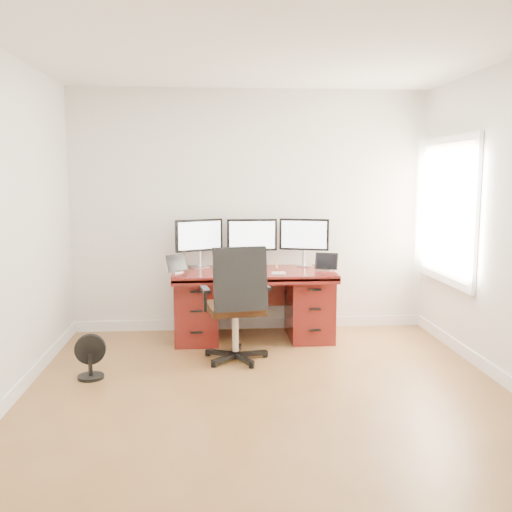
{
  "coord_description": "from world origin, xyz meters",
  "views": [
    {
      "loc": [
        -0.44,
        -4.15,
        1.75
      ],
      "look_at": [
        0.0,
        1.5,
        0.95
      ],
      "focal_mm": 40.0,
      "sensor_mm": 36.0,
      "label": 1
    }
  ],
  "objects": [
    {
      "name": "figurine_pink",
      "position": [
        0.1,
        1.95,
        0.79
      ],
      "size": [
        0.03,
        0.03,
        0.07
      ],
      "color": "pink",
      "rests_on": "desk"
    },
    {
      "name": "figurine_blue",
      "position": [
        -0.26,
        1.95,
        0.79
      ],
      "size": [
        0.03,
        0.03,
        0.07
      ],
      "color": "#52B1F1",
      "rests_on": "desk"
    },
    {
      "name": "monitor_center",
      "position": [
        0.0,
        2.07,
        1.09
      ],
      "size": [
        0.55,
        0.14,
        0.53
      ],
      "rotation": [
        0.0,
        0.0,
        0.02
      ],
      "color": "silver",
      "rests_on": "desk"
    },
    {
      "name": "figurine_yellow",
      "position": [
        0.26,
        1.95,
        0.79
      ],
      "size": [
        0.03,
        0.03,
        0.07
      ],
      "color": "#D6BE63",
      "rests_on": "desk"
    },
    {
      "name": "phone",
      "position": [
        0.01,
        1.79,
        0.76
      ],
      "size": [
        0.16,
        0.11,
        0.01
      ],
      "primitive_type": "cube",
      "rotation": [
        0.0,
        0.0,
        -0.32
      ],
      "color": "black",
      "rests_on": "desk"
    },
    {
      "name": "trackpad",
      "position": [
        0.24,
        1.61,
        0.76
      ],
      "size": [
        0.14,
        0.14,
        0.01
      ],
      "primitive_type": "cube",
      "rotation": [
        0.0,
        0.0,
        -0.01
      ],
      "color": "#B9BBC0",
      "rests_on": "desk"
    },
    {
      "name": "keyboard",
      "position": [
        -0.04,
        1.63,
        0.76
      ],
      "size": [
        0.27,
        0.12,
        0.01
      ],
      "primitive_type": "cube",
      "rotation": [
        0.0,
        0.0,
        -0.02
      ],
      "color": "white",
      "rests_on": "desk"
    },
    {
      "name": "tablet_right",
      "position": [
        0.77,
        1.75,
        0.84
      ],
      "size": [
        0.25,
        0.15,
        0.19
      ],
      "rotation": [
        0.0,
        0.0,
        -0.36
      ],
      "color": "silver",
      "rests_on": "desk"
    },
    {
      "name": "back_wall",
      "position": [
        0.0,
        2.25,
        1.35
      ],
      "size": [
        4.0,
        0.1,
        2.7
      ],
      "primitive_type": "cube",
      "color": "silver",
      "rests_on": "ground"
    },
    {
      "name": "figurine_brown",
      "position": [
        -0.35,
        1.95,
        0.79
      ],
      "size": [
        0.03,
        0.03,
        0.07
      ],
      "color": "brown",
      "rests_on": "desk"
    },
    {
      "name": "floor_fan",
      "position": [
        -1.51,
        0.71,
        0.19
      ],
      "size": [
        0.27,
        0.23,
        0.39
      ],
      "rotation": [
        0.0,
        0.0,
        0.05
      ],
      "color": "black",
      "rests_on": "ground"
    },
    {
      "name": "figurine_purple",
      "position": [
        -0.12,
        1.95,
        0.79
      ],
      "size": [
        0.03,
        0.03,
        0.07
      ],
      "color": "#AB60DE",
      "rests_on": "desk"
    },
    {
      "name": "office_chair",
      "position": [
        -0.22,
        1.07,
        0.37
      ],
      "size": [
        0.68,
        0.68,
        1.12
      ],
      "rotation": [
        0.0,
        0.0,
        0.16
      ],
      "color": "black",
      "rests_on": "ground"
    },
    {
      "name": "monitor_left",
      "position": [
        -0.58,
        2.07,
        1.09
      ],
      "size": [
        0.51,
        0.27,
        0.53
      ],
      "rotation": [
        0.0,
        0.0,
        0.45
      ],
      "color": "silver",
      "rests_on": "desk"
    },
    {
      "name": "drawing_tablet",
      "position": [
        -0.23,
        1.61,
        0.76
      ],
      "size": [
        0.25,
        0.21,
        0.01
      ],
      "primitive_type": "cube",
      "rotation": [
        0.0,
        0.0,
        -0.38
      ],
      "color": "black",
      "rests_on": "desk"
    },
    {
      "name": "desk",
      "position": [
        0.0,
        1.83,
        0.4
      ],
      "size": [
        1.7,
        0.8,
        0.75
      ],
      "color": "#5B1512",
      "rests_on": "ground"
    },
    {
      "name": "ground",
      "position": [
        0.0,
        0.0,
        0.0
      ],
      "size": [
        4.5,
        4.5,
        0.0
      ],
      "primitive_type": "plane",
      "color": "brown",
      "rests_on": "ground"
    },
    {
      "name": "tablet_left",
      "position": [
        -0.81,
        1.75,
        0.84
      ],
      "size": [
        0.23,
        0.2,
        0.19
      ],
      "rotation": [
        0.0,
        0.0,
        0.65
      ],
      "color": "silver",
      "rests_on": "desk"
    },
    {
      "name": "monitor_right",
      "position": [
        0.58,
        2.07,
        1.09
      ],
      "size": [
        0.54,
        0.2,
        0.53
      ],
      "rotation": [
        0.0,
        0.0,
        -0.3
      ],
      "color": "silver",
      "rests_on": "desk"
    }
  ]
}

